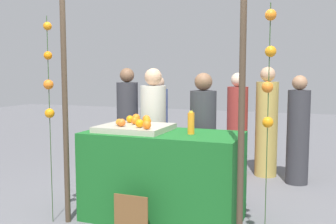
% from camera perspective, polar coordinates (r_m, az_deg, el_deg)
% --- Properties ---
extents(ground_plane, '(24.00, 24.00, 0.00)m').
position_cam_1_polar(ground_plane, '(4.29, -0.74, -15.51)').
color(ground_plane, slate).
extents(stall_counter, '(1.64, 0.80, 0.94)m').
position_cam_1_polar(stall_counter, '(4.14, -0.75, -9.45)').
color(stall_counter, '#196023').
rests_on(stall_counter, ground_plane).
extents(orange_tray, '(0.73, 0.65, 0.06)m').
position_cam_1_polar(orange_tray, '(4.17, -4.96, -2.36)').
color(orange_tray, '#B2AD99').
rests_on(orange_tray, stall_counter).
extents(orange_0, '(0.09, 0.09, 0.09)m').
position_cam_1_polar(orange_0, '(3.96, -4.24, -1.70)').
color(orange_0, orange).
rests_on(orange_0, orange_tray).
extents(orange_1, '(0.08, 0.08, 0.08)m').
position_cam_1_polar(orange_1, '(4.21, -4.95, -1.31)').
color(orange_1, orange).
rests_on(orange_1, orange_tray).
extents(orange_2, '(0.08, 0.08, 0.08)m').
position_cam_1_polar(orange_2, '(4.06, -6.90, -1.58)').
color(orange_2, orange).
rests_on(orange_2, orange_tray).
extents(orange_3, '(0.07, 0.07, 0.07)m').
position_cam_1_polar(orange_3, '(4.14, -7.27, -1.52)').
color(orange_3, orange).
rests_on(orange_3, orange_tray).
extents(orange_4, '(0.09, 0.09, 0.09)m').
position_cam_1_polar(orange_4, '(4.34, -3.23, -1.04)').
color(orange_4, orange).
rests_on(orange_4, orange_tray).
extents(orange_5, '(0.08, 0.08, 0.08)m').
position_cam_1_polar(orange_5, '(4.36, -5.68, -1.06)').
color(orange_5, orange).
rests_on(orange_5, orange_tray).
extents(orange_6, '(0.09, 0.09, 0.09)m').
position_cam_1_polar(orange_6, '(4.11, -3.15, -1.40)').
color(orange_6, orange).
rests_on(orange_6, orange_tray).
extents(orange_7, '(0.09, 0.09, 0.09)m').
position_cam_1_polar(orange_7, '(3.84, -3.17, -1.94)').
color(orange_7, orange).
rests_on(orange_7, orange_tray).
extents(orange_8, '(0.09, 0.09, 0.09)m').
position_cam_1_polar(orange_8, '(4.44, -4.76, -0.87)').
color(orange_8, orange).
rests_on(orange_8, orange_tray).
extents(juice_bottle, '(0.07, 0.07, 0.24)m').
position_cam_1_polar(juice_bottle, '(3.91, 3.44, -1.66)').
color(juice_bottle, orange).
rests_on(juice_bottle, stall_counter).
extents(chalkboard_sign, '(0.35, 0.03, 0.44)m').
position_cam_1_polar(chalkboard_sign, '(3.75, -5.48, -15.37)').
color(chalkboard_sign, brown).
rests_on(chalkboard_sign, ground_plane).
extents(vendor_left, '(0.32, 0.32, 1.62)m').
position_cam_1_polar(vendor_left, '(4.88, -2.18, -3.69)').
color(vendor_left, beige).
rests_on(vendor_left, ground_plane).
extents(vendor_right, '(0.31, 0.31, 1.56)m').
position_cam_1_polar(vendor_right, '(4.63, 5.20, -4.55)').
color(vendor_right, '#333338').
rests_on(vendor_right, ground_plane).
extents(crowd_person_0, '(0.31, 0.31, 1.57)m').
position_cam_1_polar(crowd_person_0, '(5.95, 10.23, -2.31)').
color(crowd_person_0, maroon).
rests_on(crowd_person_0, ground_plane).
extents(crowd_person_1, '(0.31, 0.31, 1.52)m').
position_cam_1_polar(crowd_person_1, '(5.85, -1.54, -2.54)').
color(crowd_person_1, '#384C8C').
rests_on(crowd_person_1, ground_plane).
extents(crowd_person_2, '(0.33, 0.33, 1.64)m').
position_cam_1_polar(crowd_person_2, '(5.99, -6.03, -1.88)').
color(crowd_person_2, '#333338').
rests_on(crowd_person_2, ground_plane).
extents(crowd_person_3, '(0.31, 0.31, 1.53)m').
position_cam_1_polar(crowd_person_3, '(5.69, 18.75, -3.07)').
color(crowd_person_3, '#333338').
rests_on(crowd_person_3, ground_plane).
extents(crowd_person_4, '(0.33, 0.33, 1.65)m').
position_cam_1_polar(crowd_person_4, '(5.98, 14.42, -1.96)').
color(crowd_person_4, tan).
rests_on(crowd_person_4, ground_plane).
extents(canopy_post_left, '(0.06, 0.06, 2.28)m').
position_cam_1_polar(canopy_post_left, '(4.07, -15.02, -0.30)').
color(canopy_post_left, '#473828').
rests_on(canopy_post_left, ground_plane).
extents(canopy_post_right, '(0.06, 0.06, 2.28)m').
position_cam_1_polar(canopy_post_right, '(3.35, 10.86, -1.47)').
color(canopy_post_right, '#473828').
rests_on(canopy_post_right, ground_plane).
extents(garland_strand_left, '(0.10, 0.11, 2.13)m').
position_cam_1_polar(garland_strand_left, '(4.08, -17.33, 4.75)').
color(garland_strand_left, '#2D4C23').
rests_on(garland_strand_left, ground_plane).
extents(garland_strand_right, '(0.11, 0.11, 2.13)m').
position_cam_1_polar(garland_strand_right, '(3.28, 14.79, 5.79)').
color(garland_strand_right, '#2D4C23').
rests_on(garland_strand_right, ground_plane).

